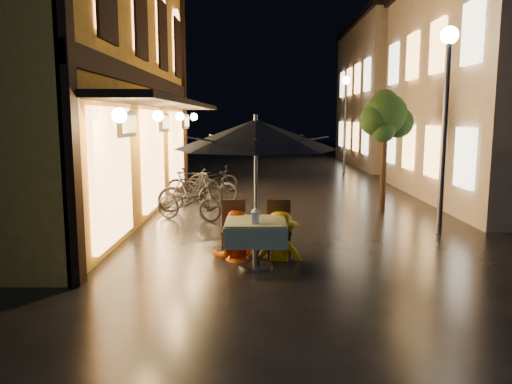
{
  "coord_description": "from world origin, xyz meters",
  "views": [
    {
      "loc": [
        -0.81,
        -8.35,
        2.4
      ],
      "look_at": [
        -0.87,
        0.1,
        1.15
      ],
      "focal_mm": 35.0,
      "sensor_mm": 36.0,
      "label": 1
    }
  ],
  "objects_px": {
    "cafe_table": "(256,232)",
    "table_lantern": "(256,215)",
    "person_orange": "(234,211)",
    "person_yellow": "(280,213)",
    "patio_umbrella": "(256,135)",
    "streetlamp_near": "(446,93)",
    "bicycle_0": "(189,202)"
  },
  "relations": [
    {
      "from": "cafe_table",
      "to": "person_orange",
      "type": "relative_size",
      "value": 0.6
    },
    {
      "from": "cafe_table",
      "to": "table_lantern",
      "type": "distance_m",
      "value": 0.41
    },
    {
      "from": "streetlamp_near",
      "to": "person_orange",
      "type": "relative_size",
      "value": 2.57
    },
    {
      "from": "cafe_table",
      "to": "person_orange",
      "type": "bearing_deg",
      "value": 125.41
    },
    {
      "from": "streetlamp_near",
      "to": "bicycle_0",
      "type": "height_order",
      "value": "streetlamp_near"
    },
    {
      "from": "streetlamp_near",
      "to": "patio_umbrella",
      "type": "bearing_deg",
      "value": -147.16
    },
    {
      "from": "cafe_table",
      "to": "person_yellow",
      "type": "xyz_separation_m",
      "value": [
        0.42,
        0.52,
        0.21
      ]
    },
    {
      "from": "table_lantern",
      "to": "bicycle_0",
      "type": "distance_m",
      "value": 4.33
    },
    {
      "from": "person_orange",
      "to": "table_lantern",
      "type": "bearing_deg",
      "value": 114.35
    },
    {
      "from": "cafe_table",
      "to": "person_orange",
      "type": "height_order",
      "value": "person_orange"
    },
    {
      "from": "streetlamp_near",
      "to": "table_lantern",
      "type": "height_order",
      "value": "streetlamp_near"
    },
    {
      "from": "streetlamp_near",
      "to": "person_yellow",
      "type": "bearing_deg",
      "value": -150.2
    },
    {
      "from": "patio_umbrella",
      "to": "person_orange",
      "type": "bearing_deg",
      "value": 125.41
    },
    {
      "from": "streetlamp_near",
      "to": "table_lantern",
      "type": "relative_size",
      "value": 16.92
    },
    {
      "from": "cafe_table",
      "to": "person_orange",
      "type": "distance_m",
      "value": 0.68
    },
    {
      "from": "patio_umbrella",
      "to": "person_yellow",
      "type": "distance_m",
      "value": 1.51
    },
    {
      "from": "cafe_table",
      "to": "table_lantern",
      "type": "xyz_separation_m",
      "value": [
        -0.0,
        -0.24,
        0.33
      ]
    },
    {
      "from": "streetlamp_near",
      "to": "table_lantern",
      "type": "xyz_separation_m",
      "value": [
        -3.87,
        -2.74,
        -2.0
      ]
    },
    {
      "from": "bicycle_0",
      "to": "person_yellow",
      "type": "bearing_deg",
      "value": -128.74
    },
    {
      "from": "bicycle_0",
      "to": "patio_umbrella",
      "type": "bearing_deg",
      "value": -137.64
    },
    {
      "from": "cafe_table",
      "to": "person_orange",
      "type": "xyz_separation_m",
      "value": [
        -0.37,
        0.52,
        0.24
      ]
    },
    {
      "from": "streetlamp_near",
      "to": "bicycle_0",
      "type": "relative_size",
      "value": 2.53
    },
    {
      "from": "streetlamp_near",
      "to": "cafe_table",
      "type": "distance_m",
      "value": 5.16
    },
    {
      "from": "cafe_table",
      "to": "patio_umbrella",
      "type": "bearing_deg",
      "value": 90.0
    },
    {
      "from": "table_lantern",
      "to": "person_yellow",
      "type": "height_order",
      "value": "person_yellow"
    },
    {
      "from": "person_yellow",
      "to": "bicycle_0",
      "type": "relative_size",
      "value": 0.96
    },
    {
      "from": "streetlamp_near",
      "to": "cafe_table",
      "type": "bearing_deg",
      "value": -147.16
    },
    {
      "from": "person_yellow",
      "to": "bicycle_0",
      "type": "xyz_separation_m",
      "value": [
        -2.03,
        3.23,
        -0.36
      ]
    },
    {
      "from": "streetlamp_near",
      "to": "cafe_table",
      "type": "height_order",
      "value": "streetlamp_near"
    },
    {
      "from": "streetlamp_near",
      "to": "person_yellow",
      "type": "height_order",
      "value": "streetlamp_near"
    },
    {
      "from": "patio_umbrella",
      "to": "person_yellow",
      "type": "relative_size",
      "value": 1.63
    },
    {
      "from": "cafe_table",
      "to": "patio_umbrella",
      "type": "relative_size",
      "value": 0.38
    }
  ]
}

